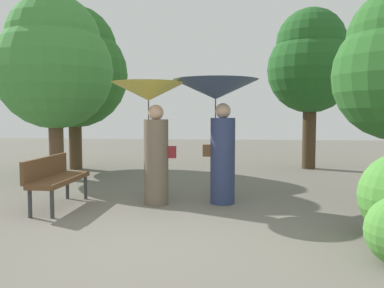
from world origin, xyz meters
The scene contains 7 objects.
ground_plane centered at (0.00, 0.00, 0.00)m, with size 40.00×40.00×0.00m, color #6B665B.
person_left centered at (-0.63, 2.04, 1.49)m, with size 1.23×1.23×2.05m.
person_right centered at (0.47, 2.21, 1.61)m, with size 1.44×1.44×2.11m.
park_bench centered at (-2.15, 1.63, 0.51)m, with size 0.49×1.50×0.83m.
tree_near_left centered at (-3.64, 6.18, 2.85)m, with size 2.93×2.93×4.50m.
tree_mid_left centered at (-3.46, 4.57, 2.77)m, with size 2.73×2.73×4.32m.
tree_mid_right centered at (2.88, 6.92, 2.99)m, with size 2.39×2.39×4.46m.
Camera 1 is at (0.71, -4.55, 1.51)m, focal length 37.32 mm.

